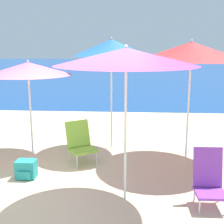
# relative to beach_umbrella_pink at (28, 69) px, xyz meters

# --- Properties ---
(ground_plane) EXTENTS (60.00, 60.00, 0.00)m
(ground_plane) POSITION_rel_beach_umbrella_pink_xyz_m (1.12, -1.89, -1.78)
(ground_plane) COLOR beige
(sea_water) EXTENTS (60.00, 40.00, 0.01)m
(sea_water) POSITION_rel_beach_umbrella_pink_xyz_m (1.12, 24.29, -1.78)
(sea_water) COLOR #19478C
(sea_water) RESTS_ON ground
(beach_umbrella_pink) EXTENTS (1.73, 1.73, 1.95)m
(beach_umbrella_pink) POSITION_rel_beach_umbrella_pink_xyz_m (0.00, 0.00, 0.00)
(beach_umbrella_pink) COLOR white
(beach_umbrella_pink) RESTS_ON ground
(beach_umbrella_purple) EXTENTS (1.97, 1.97, 2.25)m
(beach_umbrella_purple) POSITION_rel_beach_umbrella_pink_xyz_m (1.98, -1.84, 0.30)
(beach_umbrella_purple) COLOR white
(beach_umbrella_purple) RESTS_ON ground
(beach_umbrella_red) EXTENTS (2.05, 2.05, 2.34)m
(beach_umbrella_red) POSITION_rel_beach_umbrella_pink_xyz_m (3.16, -0.04, 0.34)
(beach_umbrella_red) COLOR white
(beach_umbrella_red) RESTS_ON ground
(beach_umbrella_blue) EXTENTS (1.63, 1.63, 2.40)m
(beach_umbrella_blue) POSITION_rel_beach_umbrella_pink_xyz_m (1.61, 0.56, 0.40)
(beach_umbrella_blue) COLOR white
(beach_umbrella_blue) RESTS_ON ground
(beach_chair_lime) EXTENTS (0.69, 0.71, 0.80)m
(beach_chair_lime) POSITION_rel_beach_umbrella_pink_xyz_m (1.07, -0.36, -1.37)
(beach_chair_lime) COLOR silver
(beach_chair_lime) RESTS_ON ground
(beach_chair_purple) EXTENTS (0.42, 0.49, 0.81)m
(beach_chair_purple) POSITION_rel_beach_umbrella_pink_xyz_m (3.17, -1.87, -1.39)
(beach_chair_purple) COLOR silver
(beach_chair_purple) RESTS_ON ground
(backpack_teal) EXTENTS (0.33, 0.27, 0.31)m
(backpack_teal) POSITION_rel_beach_umbrella_pink_xyz_m (0.27, -1.18, -1.63)
(backpack_teal) COLOR teal
(backpack_teal) RESTS_ON ground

